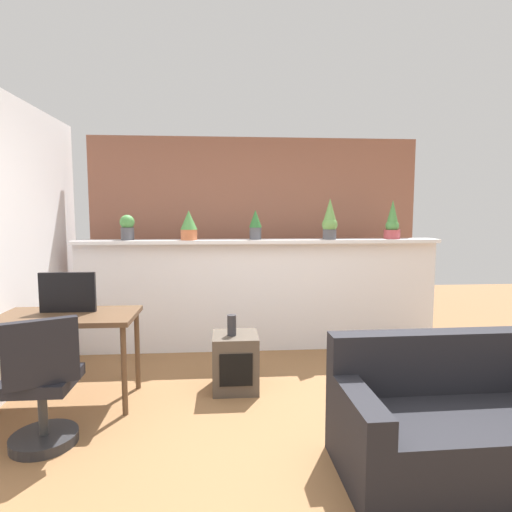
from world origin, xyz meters
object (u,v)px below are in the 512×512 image
object	(u,v)px
potted_plant_0	(127,227)
potted_plant_4	(392,223)
tv_monitor	(68,292)
vase_on_shelf	(232,325)
desk	(68,324)
side_cube_shelf	(235,362)
office_chair	(42,392)
potted_plant_1	(189,225)
potted_plant_3	(330,220)
potted_plant_2	(255,224)
couch	(465,425)

from	to	relation	value
potted_plant_0	potted_plant_4	xyz separation A→B (m)	(2.99, 0.01, 0.04)
tv_monitor	vase_on_shelf	xyz separation A→B (m)	(1.36, 0.07, -0.33)
desk	side_cube_shelf	bearing A→B (deg)	6.87
potted_plant_0	tv_monitor	distance (m)	1.29
potted_plant_0	desk	world-z (taller)	potted_plant_0
potted_plant_4	office_chair	world-z (taller)	potted_plant_4
potted_plant_1	potted_plant_3	size ratio (longest dim) A/B	0.71
potted_plant_2	potted_plant_4	bearing A→B (deg)	0.53
potted_plant_4	tv_monitor	size ratio (longest dim) A/B	0.99
potted_plant_4	desk	distance (m)	3.54
vase_on_shelf	desk	bearing A→B (deg)	-173.76
vase_on_shelf	potted_plant_0	bearing A→B (deg)	135.47
desk	side_cube_shelf	xyz separation A→B (m)	(1.37, 0.17, -0.42)
potted_plant_0	side_cube_shelf	world-z (taller)	potted_plant_0
potted_plant_2	potted_plant_3	bearing A→B (deg)	-3.30
potted_plant_1	side_cube_shelf	bearing A→B (deg)	-65.26
potted_plant_0	couch	distance (m)	3.64
office_chair	couch	size ratio (longest dim) A/B	0.58
office_chair	vase_on_shelf	distance (m)	1.54
desk	office_chair	world-z (taller)	office_chair
desk	side_cube_shelf	size ratio (longest dim) A/B	2.20
desk	tv_monitor	size ratio (longest dim) A/B	2.43
tv_monitor	vase_on_shelf	world-z (taller)	tv_monitor
couch	potted_plant_0	bearing A→B (deg)	136.65
potted_plant_4	side_cube_shelf	world-z (taller)	potted_plant_4
potted_plant_0	potted_plant_2	size ratio (longest dim) A/B	0.84
potted_plant_1	potted_plant_4	size ratio (longest dim) A/B	0.73
side_cube_shelf	couch	world-z (taller)	couch
tv_monitor	potted_plant_1	bearing A→B (deg)	50.82
potted_plant_0	side_cube_shelf	bearing A→B (deg)	-43.25
office_chair	potted_plant_3	bearing A→B (deg)	38.18
office_chair	couch	xyz separation A→B (m)	(2.67, -0.44, -0.11)
desk	side_cube_shelf	distance (m)	1.44
potted_plant_0	couch	xyz separation A→B (m)	(2.52, -2.37, -1.13)
couch	side_cube_shelf	bearing A→B (deg)	136.58
potted_plant_0	potted_plant_4	world-z (taller)	potted_plant_4
desk	office_chair	distance (m)	0.74
potted_plant_1	potted_plant_3	bearing A→B (deg)	-0.13
potted_plant_0	tv_monitor	size ratio (longest dim) A/B	0.61
potted_plant_2	couch	distance (m)	2.86
potted_plant_3	side_cube_shelf	distance (m)	1.95
potted_plant_3	couch	bearing A→B (deg)	-83.36
potted_plant_0	vase_on_shelf	world-z (taller)	potted_plant_0
desk	vase_on_shelf	world-z (taller)	desk
potted_plant_4	vase_on_shelf	distance (m)	2.35
office_chair	potted_plant_2	bearing A→B (deg)	51.05
desk	office_chair	xyz separation A→B (m)	(0.07, -0.69, -0.28)
potted_plant_3	vase_on_shelf	world-z (taller)	potted_plant_3
potted_plant_2	office_chair	size ratio (longest dim) A/B	0.36
potted_plant_2	desk	world-z (taller)	potted_plant_2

